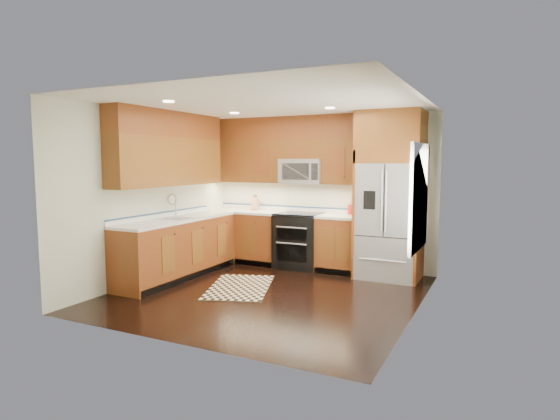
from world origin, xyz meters
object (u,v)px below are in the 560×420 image
at_px(range, 299,241).
at_px(knife_block, 255,204).
at_px(rug, 240,287).
at_px(utensil_crock, 351,207).
at_px(refrigerator, 390,195).

distance_m(range, knife_block, 1.15).
height_order(rug, utensil_crock, utensil_crock).
bearing_deg(refrigerator, knife_block, 174.80).
height_order(refrigerator, rug, refrigerator).
height_order(rug, knife_block, knife_block).
xyz_separation_m(range, refrigerator, (1.55, -0.04, 0.83)).
height_order(range, rug, range).
relative_size(refrigerator, rug, 1.86).
relative_size(knife_block, utensil_crock, 0.81).
distance_m(range, utensil_crock, 1.06).
distance_m(refrigerator, utensil_crock, 0.81).
relative_size(range, rug, 0.67).
distance_m(rug, utensil_crock, 2.38).
xyz_separation_m(range, knife_block, (-0.97, 0.19, 0.58)).
xyz_separation_m(range, utensil_crock, (0.84, 0.27, 0.59)).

